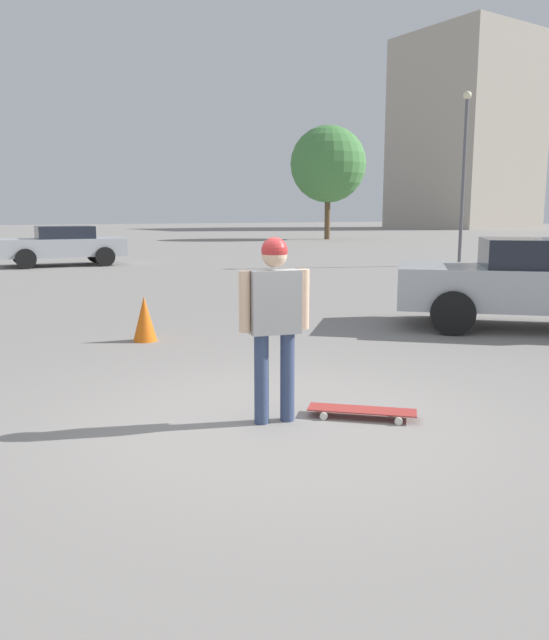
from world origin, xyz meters
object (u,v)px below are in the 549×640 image
person (274,311)px  car_parked_far (63,245)px  car_parked_near (541,282)px  skateboard (362,411)px  traffic_cone (145,319)px

person → car_parked_far: size_ratio=0.37×
car_parked_near → car_parked_far: 17.20m
car_parked_near → person: bearing=59.1°
skateboard → traffic_cone: traffic_cone is taller
skateboard → car_parked_near: size_ratio=0.20×
skateboard → traffic_cone: (-0.30, 4.38, 0.26)m
car_parked_near → car_parked_far: car_parked_near is taller
person → car_parked_near: bearing=29.0°
car_parked_far → traffic_cone: bearing=87.2°
person → car_parked_near: 6.26m
skateboard → car_parked_far: 18.93m
person → car_parked_far: (3.17, 18.41, -0.25)m
skateboard → person: bearing=19.6°
car_parked_far → traffic_cone: (-2.75, -14.38, -0.42)m
person → car_parked_near: (6.09, 1.45, -0.24)m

